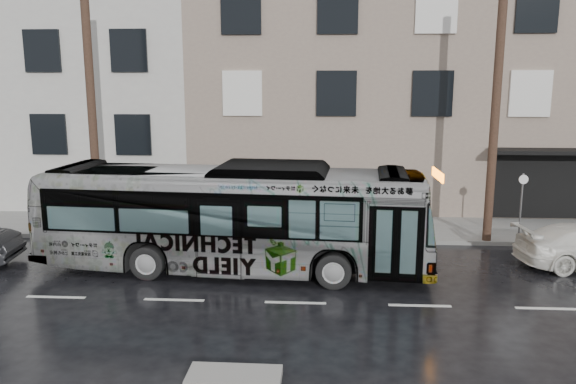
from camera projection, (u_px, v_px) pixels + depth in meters
The scene contains 8 objects.
ground at pixel (299, 271), 17.03m from camera, with size 120.00×120.00×0.00m, color black.
sidewalk at pixel (304, 228), 21.82m from camera, with size 90.00×3.60×0.15m, color gray.
building_taupe at pixel (410, 85), 28.12m from camera, with size 20.00×12.00×11.00m, color gray.
utility_pole_front at pixel (495, 112), 18.99m from camera, with size 0.30×0.30×9.00m, color #472F23.
utility_pole_rear at pixel (92, 111), 19.82m from camera, with size 0.30×0.30×9.00m, color #472F23.
sign_post at pixel (521, 207), 19.55m from camera, with size 0.06×0.06×2.40m, color slate.
bus at pixel (233, 217), 16.87m from camera, with size 2.76×11.78×3.28m, color #B2B2B2.
slush_pile at pixel (234, 378), 10.71m from camera, with size 1.80×0.80×0.18m, color gray.
Camera 1 is at (0.64, -16.24, 5.63)m, focal length 35.00 mm.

